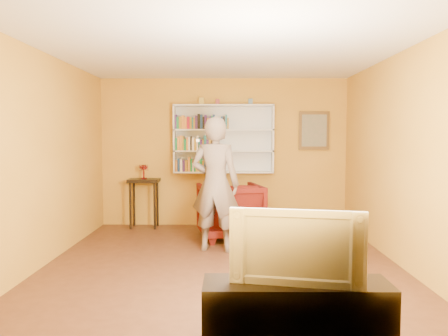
{
  "coord_description": "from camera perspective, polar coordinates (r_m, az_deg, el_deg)",
  "views": [
    {
      "loc": [
        0.07,
        -5.54,
        1.62
      ],
      "look_at": [
        0.02,
        0.75,
        1.18
      ],
      "focal_mm": 35.0,
      "sensor_mm": 36.0,
      "label": 1
    }
  ],
  "objects": [
    {
      "name": "television",
      "position": [
        3.43,
        9.52,
        -9.89
      ],
      "size": [
        1.01,
        0.32,
        0.58
      ],
      "primitive_type": "imported",
      "rotation": [
        0.0,
        0.0,
        -0.19
      ],
      "color": "black",
      "rests_on": "tv_cabinet"
    },
    {
      "name": "ornament_right",
      "position": [
        7.92,
        3.47,
        8.65
      ],
      "size": [
        0.08,
        0.08,
        0.1
      ],
      "primitive_type": "cube",
      "color": "slate",
      "rests_on": "bookshelf"
    },
    {
      "name": "ornament_left",
      "position": [
        7.93,
        -2.96,
        8.71
      ],
      "size": [
        0.09,
        0.09,
        0.12
      ],
      "primitive_type": "cube",
      "color": "gold",
      "rests_on": "bookshelf"
    },
    {
      "name": "armchair",
      "position": [
        7.05,
        0.8,
        -5.6
      ],
      "size": [
        1.14,
        1.17,
        0.89
      ],
      "primitive_type": "imported",
      "rotation": [
        0.0,
        0.0,
        3.36
      ],
      "color": "#410504",
      "rests_on": "ground"
    },
    {
      "name": "tv_cabinet",
      "position": [
        3.6,
        9.41,
        -18.37
      ],
      "size": [
        1.44,
        0.43,
        0.51
      ],
      "primitive_type": "cube",
      "color": "black",
      "rests_on": "ground"
    },
    {
      "name": "person",
      "position": [
        6.22,
        -1.16,
        -2.13
      ],
      "size": [
        0.78,
        0.59,
        1.92
      ],
      "primitive_type": "imported",
      "rotation": [
        0.0,
        0.0,
        2.93
      ],
      "color": "#69594D",
      "rests_on": "ground"
    },
    {
      "name": "room_shell",
      "position": [
        5.57,
        -0.27,
        -2.27
      ],
      "size": [
        5.3,
        5.8,
        2.88
      ],
      "color": "#462716",
      "rests_on": "ground"
    },
    {
      "name": "books_row_middle",
      "position": [
        7.86,
        -3.53,
        3.17
      ],
      "size": [
        0.79,
        0.19,
        0.27
      ],
      "color": "#1C8142",
      "rests_on": "bookshelf"
    },
    {
      "name": "game_remote",
      "position": [
        5.93,
        -3.41,
        3.61
      ],
      "size": [
        0.04,
        0.15,
        0.04
      ],
      "primitive_type": "cube",
      "color": "white",
      "rests_on": "person"
    },
    {
      "name": "ornament_centre",
      "position": [
        7.91,
        -0.85,
        8.64
      ],
      "size": [
        0.07,
        0.07,
        0.1
      ],
      "primitive_type": "cube",
      "color": "maroon",
      "rests_on": "bookshelf"
    },
    {
      "name": "books_row_upper",
      "position": [
        7.86,
        -2.94,
        5.93
      ],
      "size": [
        0.95,
        0.19,
        0.27
      ],
      "color": "#492570",
      "rests_on": "bookshelf"
    },
    {
      "name": "console_table",
      "position": [
        7.98,
        -10.41,
        -2.5
      ],
      "size": [
        0.54,
        0.41,
        0.88
      ],
      "color": "black",
      "rests_on": "ground"
    },
    {
      "name": "bookshelf",
      "position": [
        7.95,
        -0.05,
        3.79
      ],
      "size": [
        1.8,
        0.29,
        1.23
      ],
      "color": "silver",
      "rests_on": "room_shell"
    },
    {
      "name": "books_row_lower",
      "position": [
        7.88,
        -3.8,
        0.37
      ],
      "size": [
        0.69,
        0.19,
        0.27
      ],
      "color": "orange",
      "rests_on": "bookshelf"
    },
    {
      "name": "ruby_lustre",
      "position": [
        7.95,
        -10.44,
        -0.08
      ],
      "size": [
        0.16,
        0.15,
        0.26
      ],
      "color": "maroon",
      "rests_on": "console_table"
    },
    {
      "name": "framed_painting",
      "position": [
        8.15,
        11.67,
        4.81
      ],
      "size": [
        0.55,
        0.05,
        0.7
      ],
      "color": "#553B18",
      "rests_on": "room_shell"
    }
  ]
}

